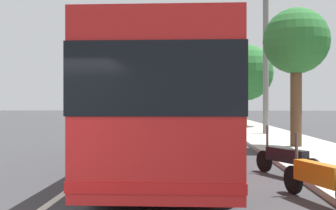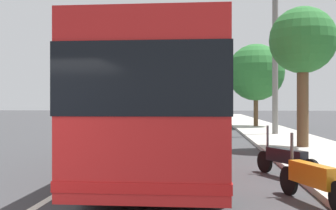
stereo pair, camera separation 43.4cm
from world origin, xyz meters
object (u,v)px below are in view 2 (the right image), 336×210
at_px(coach_bus, 170,103).
at_px(motorcycle_angled, 286,159).
at_px(roadside_tree_mid_block, 303,43).
at_px(car_ahead_same_lane, 166,114).
at_px(motorcycle_nearest_curb, 312,178).
at_px(car_side_street, 200,122).
at_px(utility_pole, 275,66).
at_px(roadside_tree_far_block, 256,72).

distance_m(coach_bus, motorcycle_angled, 3.20).
height_order(coach_bus, roadside_tree_mid_block, roadside_tree_mid_block).
relative_size(motorcycle_angled, car_ahead_same_lane, 0.48).
bearing_deg(roadside_tree_mid_block, motorcycle_nearest_curb, 168.22).
bearing_deg(motorcycle_nearest_curb, roadside_tree_mid_block, -31.03).
bearing_deg(car_ahead_same_lane, car_side_street, 12.73).
bearing_deg(car_side_street, roadside_tree_mid_block, -158.07).
distance_m(car_ahead_same_lane, roadside_tree_mid_block, 32.24).
distance_m(motorcycle_angled, utility_pole, 13.81).
relative_size(coach_bus, car_ahead_same_lane, 2.36).
relative_size(coach_bus, motorcycle_angled, 4.93).
height_order(coach_bus, car_side_street, coach_bus).
xyz_separation_m(motorcycle_angled, roadside_tree_mid_block, (6.20, -1.80, 3.70)).
relative_size(motorcycle_angled, roadside_tree_mid_block, 0.37).
bearing_deg(coach_bus, car_side_street, -2.20).
xyz_separation_m(car_ahead_same_lane, roadside_tree_mid_block, (-30.97, -8.25, 3.49)).
distance_m(coach_bus, roadside_tree_far_block, 21.24).
height_order(motorcycle_angled, roadside_tree_mid_block, roadside_tree_mid_block).
height_order(motorcycle_angled, car_ahead_same_lane, car_ahead_same_lane).
bearing_deg(motorcycle_angled, roadside_tree_mid_block, -43.92).
relative_size(motorcycle_nearest_curb, car_ahead_same_lane, 0.48).
bearing_deg(car_side_street, coach_bus, 175.19).
bearing_deg(motorcycle_nearest_curb, coach_bus, 21.60).
height_order(motorcycle_nearest_curb, car_side_street, car_side_street).
height_order(roadside_tree_mid_block, roadside_tree_far_block, roadside_tree_far_block).
xyz_separation_m(car_ahead_same_lane, car_side_street, (-22.05, -4.21, 0.04)).
bearing_deg(motorcycle_angled, car_ahead_same_lane, -17.87).
bearing_deg(motorcycle_nearest_curb, roadside_tree_far_block, -23.67).
distance_m(motorcycle_nearest_curb, car_ahead_same_lane, 40.34).
distance_m(motorcycle_angled, roadside_tree_far_block, 21.57).
bearing_deg(motorcycle_angled, coach_bus, 50.73).
relative_size(motorcycle_nearest_curb, motorcycle_angled, 0.99).
height_order(car_side_street, utility_pole, utility_pole).
distance_m(coach_bus, motorcycle_nearest_curb, 4.48).
relative_size(coach_bus, roadside_tree_far_block, 1.63).
bearing_deg(coach_bus, roadside_tree_mid_block, -39.40).
xyz_separation_m(car_side_street, roadside_tree_far_block, (6.05, -4.04, 3.42)).
relative_size(motorcycle_angled, roadside_tree_far_block, 0.33).
relative_size(motorcycle_nearest_curb, utility_pole, 0.27).
bearing_deg(utility_pole, motorcycle_angled, 171.79).
bearing_deg(roadside_tree_mid_block, utility_pole, -0.87).
bearing_deg(car_ahead_same_lane, motorcycle_nearest_curb, 11.05).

